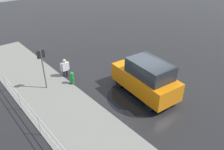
% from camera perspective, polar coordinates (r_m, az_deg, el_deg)
% --- Properties ---
extents(ground_plane, '(60.00, 60.00, 0.00)m').
position_cam_1_polar(ground_plane, '(12.61, 7.26, -3.95)').
color(ground_plane, black).
extents(kerb_strip, '(24.00, 3.20, 0.04)m').
position_cam_1_polar(kerb_strip, '(10.48, -9.06, -12.18)').
color(kerb_strip, slate).
rests_on(kerb_strip, ground).
extents(moving_hatchback, '(4.06, 2.11, 2.06)m').
position_cam_1_polar(moving_hatchback, '(11.80, 8.87, -0.75)').
color(moving_hatchback, orange).
rests_on(moving_hatchback, ground).
extents(fire_hydrant, '(0.42, 0.31, 0.80)m').
position_cam_1_polar(fire_hydrant, '(13.09, -10.42, -0.79)').
color(fire_hydrant, '#197A2D').
rests_on(fire_hydrant, ground).
extents(pedestrian, '(0.29, 0.57, 1.22)m').
position_cam_1_polar(pedestrian, '(13.79, -12.20, 2.06)').
color(pedestrian, silver).
rests_on(pedestrian, ground).
extents(metal_railing, '(11.29, 0.04, 1.05)m').
position_cam_1_polar(metal_railing, '(9.01, -15.56, -15.47)').
color(metal_railing, '#B7BABF').
rests_on(metal_railing, ground).
extents(sign_post, '(0.07, 0.44, 2.40)m').
position_cam_1_polar(sign_post, '(12.46, -17.68, 2.74)').
color(sign_post, '#4C4C51').
rests_on(sign_post, ground).
extents(puddle_patch, '(3.45, 3.45, 0.01)m').
position_cam_1_polar(puddle_patch, '(12.05, 6.91, -5.69)').
color(puddle_patch, black).
rests_on(puddle_patch, ground).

